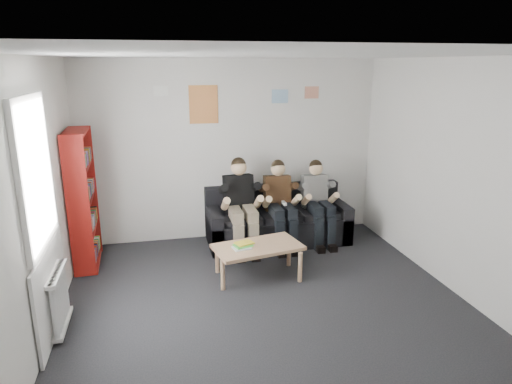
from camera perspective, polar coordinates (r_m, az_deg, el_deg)
room_shell at (r=4.56m, az=2.19°, el=-0.44°), size 5.00×5.00×5.00m
sofa at (r=6.97m, az=2.62°, el=-3.78°), size 2.11×0.86×0.81m
bookshelf at (r=6.39m, az=-20.80°, el=-0.85°), size 0.27×0.82×1.82m
coffee_table at (r=5.76m, az=0.22°, el=-7.17°), size 1.07×0.59×0.43m
game_cases at (r=5.68m, az=-1.64°, el=-6.69°), size 0.26×0.23×0.05m
person_left at (r=6.55m, az=-1.85°, el=-1.75°), size 0.41×0.89×1.33m
person_middle at (r=6.69m, az=3.09°, el=-1.59°), size 0.38×0.82×1.27m
person_right at (r=6.87m, az=7.81°, el=-1.33°), size 0.37×0.79×1.24m
radiator at (r=5.08m, az=-23.32°, el=-12.18°), size 0.10×0.64×0.60m
window at (r=4.83m, az=-25.05°, el=-5.03°), size 0.05×1.30×2.36m
poster_large at (r=6.78m, az=-6.57°, el=10.81°), size 0.42×0.01×0.55m
poster_blue at (r=7.00m, az=3.01°, el=11.86°), size 0.25×0.01×0.20m
poster_pink at (r=7.14m, az=6.97°, el=12.25°), size 0.22×0.01×0.18m
poster_sign at (r=6.73m, az=-11.82°, el=12.26°), size 0.20×0.01×0.14m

